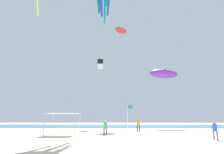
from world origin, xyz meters
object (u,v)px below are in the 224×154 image
kite_delta_red (121,29)px  kite_parafoil_yellow (37,3)px  kite_inflatable_purple (164,74)px  person_leftmost (105,126)px  kite_box_black (100,64)px  person_central (215,129)px  person_near_tent (138,124)px  banner_flag (128,117)px  canopy_tent (63,114)px

kite_delta_red → kite_parafoil_yellow: size_ratio=0.91×
kite_parafoil_yellow → kite_inflatable_purple: bearing=-72.4°
person_leftmost → kite_box_black: 19.13m
person_central → kite_parafoil_yellow: kite_parafoil_yellow is taller
person_near_tent → person_leftmost: bearing=-108.6°
kite_delta_red → banner_flag: bearing=-16.3°
person_leftmost → kite_box_black: bearing=69.4°
canopy_tent → kite_box_black: bearing=80.3°
person_near_tent → kite_delta_red: size_ratio=0.52×
person_leftmost → kite_parafoil_yellow: 19.24m
kite_inflatable_purple → kite_delta_red: bearing=-18.7°
banner_flag → kite_box_black: bearing=106.0°
person_leftmost → person_central: 10.80m
kite_inflatable_purple → banner_flag: bearing=50.7°
kite_delta_red → kite_box_black: 9.79m
person_central → kite_inflatable_purple: kite_inflatable_purple is taller
canopy_tent → kite_delta_red: size_ratio=1.01×
canopy_tent → kite_inflatable_purple: (15.44, 17.16, 8.40)m
person_central → kite_delta_red: bearing=-29.0°
banner_flag → kite_parafoil_yellow: bearing=167.1°
banner_flag → canopy_tent: bearing=173.5°
kite_delta_red → kite_parafoil_yellow: (-11.95, -15.76, -3.36)m
canopy_tent → kite_parafoil_yellow: size_ratio=0.93×
person_central → banner_flag: banner_flag is taller
person_near_tent → person_central: person_near_tent is taller
canopy_tent → kite_box_black: kite_box_black is taller
person_leftmost → kite_box_black: kite_box_black is taller
person_central → kite_inflatable_purple: size_ratio=0.25×
canopy_tent → kite_inflatable_purple: 24.57m
canopy_tent → banner_flag: bearing=-6.5°
kite_box_black → kite_inflatable_purple: kite_box_black is taller
kite_parafoil_yellow → person_leftmost: bearing=-120.1°
person_central → kite_inflatable_purple: 23.57m
kite_box_black → kite_inflatable_purple: 13.08m
person_central → kite_parafoil_yellow: (-19.67, 6.29, 16.45)m
banner_flag → person_central: bearing=-25.2°
person_central → kite_box_black: 25.63m
kite_box_black → kite_parafoil_yellow: (-7.67, -13.30, 5.10)m
person_near_tent → banner_flag: 6.97m
banner_flag → kite_inflatable_purple: 21.60m
person_near_tent → banner_flag: banner_flag is taller
banner_flag → person_near_tent: bearing=75.9°
kite_delta_red → kite_parafoil_yellow: kite_delta_red is taller
kite_delta_red → kite_inflatable_purple: kite_delta_red is taller
kite_box_black → kite_inflatable_purple: size_ratio=0.31×
person_central → kite_parafoil_yellow: bearing=24.0°
person_near_tent → kite_inflatable_purple: 16.23m
person_near_tent → kite_parafoil_yellow: kite_parafoil_yellow is taller
person_leftmost → banner_flag: banner_flag is taller
canopy_tent → kite_parafoil_yellow: kite_parafoil_yellow is taller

